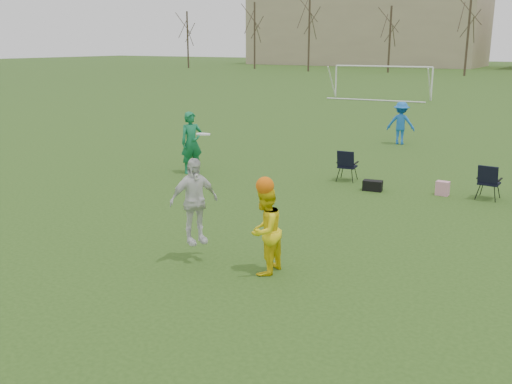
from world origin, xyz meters
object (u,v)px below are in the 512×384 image
Objects in this scene: fielder_green_near at (192,143)px; center_contest at (232,216)px; fielder_blue at (401,123)px; goal_left at (383,73)px.

center_contest is (5.60, -6.10, 0.02)m from fielder_green_near.
center_contest is at bearing 85.48° from fielder_blue.
fielder_green_near is 0.79× the size of center_contest.
fielder_blue is (4.16, 8.90, -0.12)m from fielder_green_near.
fielder_green_near is at bearing 54.92° from fielder_blue.
fielder_blue is 15.06m from center_contest.
fielder_blue is 0.70× the size of center_contest.
fielder_green_near is 8.28m from center_contest.
fielder_blue is at bearing 95.49° from center_contest.
fielder_blue is at bearing -73.81° from goal_left.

